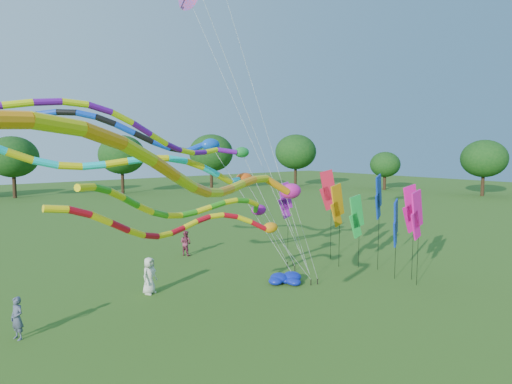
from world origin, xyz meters
TOP-DOWN VIEW (x-y plane):
  - ground at (0.00, 0.00)m, footprint 160.00×160.00m
  - tree_ring at (0.65, 1.74)m, footprint 116.57×120.03m
  - tube_kite_red at (-4.58, 2.73)m, footprint 12.25×1.96m
  - tube_kite_orange at (-5.69, -0.34)m, footprint 15.56×7.34m
  - tube_kite_purple at (-5.47, 4.43)m, footprint 15.47×2.26m
  - tube_kite_blue at (-5.97, 7.56)m, footprint 13.83×6.56m
  - tube_kite_cyan at (-4.45, 6.17)m, footprint 15.71×1.15m
  - tube_kite_green at (-3.28, 4.32)m, footprint 12.50×4.39m
  - banner_pole_magenta_a at (5.87, 0.08)m, footprint 1.16×0.15m
  - banner_pole_violet at (6.06, 9.81)m, footprint 1.16×0.23m
  - banner_pole_green at (6.13, 3.93)m, footprint 1.16×0.20m
  - banner_pole_red at (6.37, 6.30)m, footprint 1.11×0.51m
  - banner_pole_blue_b at (6.66, 2.88)m, footprint 1.11×0.49m
  - banner_pole_blue_a at (5.92, 1.27)m, footprint 1.09×0.56m
  - banner_pole_orange at (5.39, 4.72)m, footprint 1.16×0.11m
  - banner_pole_magenta_b at (6.49, 0.80)m, footprint 1.15×0.30m
  - blue_nylon_heap at (0.83, 4.51)m, footprint 1.32×1.70m
  - person_a at (-4.89, 7.24)m, footprint 1.01×0.88m
  - person_b at (-10.66, 5.69)m, footprint 0.56×0.66m
  - person_c at (0.02, 12.56)m, footprint 0.86×0.95m

SIDE VIEW (x-z plane):
  - ground at x=0.00m, z-range 0.00..0.00m
  - blue_nylon_heap at x=0.83m, z-range -0.02..0.45m
  - person_b at x=-10.66m, z-range 0.00..1.56m
  - person_c at x=0.02m, z-range 0.00..1.60m
  - person_a at x=-4.89m, z-range 0.00..1.75m
  - banner_pole_green at x=6.13m, z-range 0.86..5.10m
  - banner_pole_blue_a at x=5.92m, z-range 0.87..5.12m
  - banner_pole_violet at x=6.06m, z-range 1.03..5.63m
  - banner_pole_magenta_a at x=5.87m, z-range 1.15..5.98m
  - banner_pole_orange at x=5.39m, z-range 1.16..6.02m
  - banner_pole_magenta_b at x=6.49m, z-range 1.24..6.25m
  - tube_kite_red at x=-4.58m, z-range 1.00..6.80m
  - banner_pole_blue_b at x=6.66m, z-range 1.44..6.86m
  - banner_pole_red at x=6.37m, z-range 1.50..7.04m
  - tube_kite_green at x=-3.28m, z-range 1.17..7.50m
  - tree_ring at x=0.65m, z-range 0.61..10.32m
  - tube_kite_orange at x=-5.69m, z-range 1.84..9.91m
  - tube_kite_cyan at x=-4.45m, z-range 1.91..9.95m
  - tube_kite_purple at x=-5.47m, z-range 2.76..11.79m
  - tube_kite_blue at x=-5.97m, z-range 3.01..12.08m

